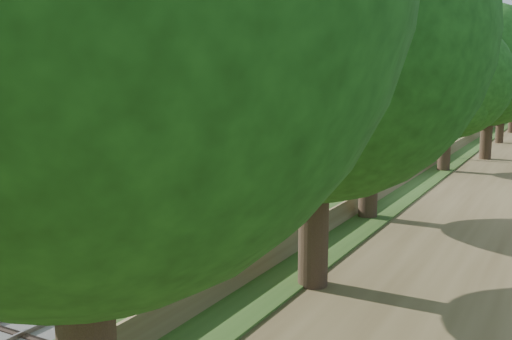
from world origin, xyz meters
The scene contains 11 objects.
ground centered at (0.00, 0.00, 0.00)m, with size 320.00×320.00×0.00m, color #2D4C19.
trackbed centered at (2.00, 60.00, 0.07)m, with size 9.50×170.00×0.28m.
platform centered at (-5.20, 16.00, 0.19)m, with size 6.40×68.00×0.38m, color gray.
yellow_stripe centered at (-2.35, 16.00, 0.39)m, with size 0.55×68.00×0.01m, color gold.
station_building centered at (-14.00, 30.00, 4.09)m, with size 8.60×6.60×8.00m.
signal_gantry centered at (2.47, 54.99, 4.82)m, with size 8.40×0.38×6.20m.
trees_behind_platform centered at (-11.17, 20.67, 4.53)m, with size 7.82×53.32×7.21m.
train centered at (0.00, 66.09, 2.39)m, with size 3.20×128.18×4.71m.
lamppost_far centered at (-3.92, 7.99, 2.32)m, with size 0.43×0.43×4.34m.
signal_platform centered at (-2.90, 5.69, 3.67)m, with size 0.31×0.25×5.35m.
signal_farside centered at (6.20, 24.91, 3.74)m, with size 0.32×0.26×5.93m.
Camera 1 is at (14.89, -12.05, 7.90)m, focal length 40.00 mm.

